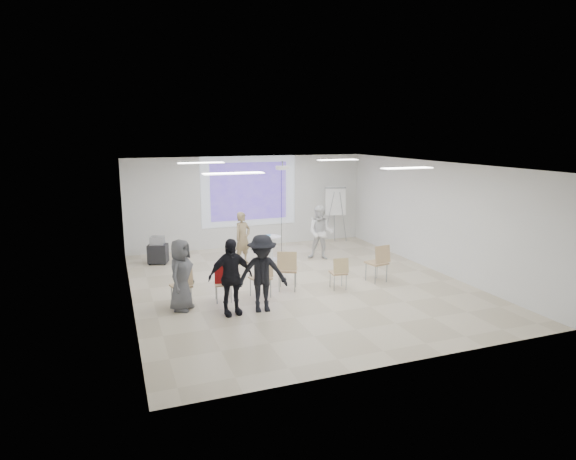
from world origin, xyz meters
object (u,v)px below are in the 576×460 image
object	(u,v)px
pedestal_table	(271,247)
flipchart_easel	(336,202)
audience_left	(230,271)
chair_right_inner	(339,271)
chair_far_left	(182,283)
chair_center	(287,267)
audience_outer	(181,271)
audience_mid	(262,268)
chair_left_mid	(223,281)
laptop	(260,276)
chair_right_far	(379,260)
chair_left_inner	(262,275)
av_cart	(158,251)
player_left	(243,235)
player_right	(321,230)

from	to	relation	value
pedestal_table	flipchart_easel	world-z (taller)	flipchart_easel
audience_left	chair_right_inner	bearing A→B (deg)	7.04
chair_right_inner	chair_far_left	bearing A→B (deg)	-176.76
chair_center	audience_outer	xyz separation A→B (m)	(-2.57, -0.39, 0.28)
chair_right_inner	audience_mid	world-z (taller)	audience_mid
chair_left_mid	laptop	size ratio (longest dim) A/B	2.51
audience_mid	flipchart_easel	bearing A→B (deg)	58.07
chair_right_far	chair_left_mid	bearing A→B (deg)	171.56
chair_left_inner	av_cart	xyz separation A→B (m)	(-1.96, 3.89, -0.17)
laptop	audience_mid	xyz separation A→B (m)	(-0.22, -0.90, 0.46)
player_left	chair_right_inner	bearing A→B (deg)	-90.96
chair_far_left	chair_center	bearing A→B (deg)	-9.24
chair_far_left	flipchart_easel	size ratio (longest dim) A/B	0.45
chair_left_mid	chair_right_inner	bearing A→B (deg)	5.35
pedestal_table	chair_right_far	size ratio (longest dim) A/B	0.81
player_right	audience_outer	size ratio (longest dim) A/B	1.03
player_left	chair_center	size ratio (longest dim) A/B	1.73
audience_mid	chair_center	bearing A→B (deg)	54.92
chair_right_inner	audience_mid	distance (m)	2.34
player_right	chair_right_inner	xyz separation A→B (m)	(-0.76, -2.79, -0.42)
chair_left_mid	av_cart	bearing A→B (deg)	112.76
pedestal_table	player_left	xyz separation A→B (m)	(-0.87, -0.04, 0.44)
chair_right_inner	laptop	distance (m)	1.96
player_left	audience_outer	world-z (taller)	audience_outer
player_left	flipchart_easel	size ratio (longest dim) A/B	0.90
av_cart	chair_left_mid	bearing A→B (deg)	-55.46
av_cart	audience_left	bearing A→B (deg)	-58.08
audience_left	chair_far_left	bearing A→B (deg)	129.55
chair_left_mid	chair_right_inner	distance (m)	2.83
laptop	chair_far_left	bearing A→B (deg)	-13.03
pedestal_table	laptop	bearing A→B (deg)	-112.81
chair_far_left	av_cart	distance (m)	3.78
laptop	av_cart	xyz separation A→B (m)	(-1.94, 3.79, -0.12)
pedestal_table	chair_far_left	bearing A→B (deg)	-135.84
audience_left	chair_center	bearing A→B (deg)	26.03
chair_right_inner	flipchart_easel	size ratio (longest dim) A/B	0.42
player_right	chair_center	bearing A→B (deg)	-96.75
chair_left_inner	chair_right_inner	world-z (taller)	chair_left_inner
pedestal_table	chair_center	xyz separation A→B (m)	(-0.50, -2.77, 0.17)
audience_mid	pedestal_table	bearing A→B (deg)	75.81
chair_center	pedestal_table	bearing A→B (deg)	104.04
player_left	player_right	bearing A→B (deg)	-35.35
audience_left	audience_mid	world-z (taller)	audience_mid
chair_center	flipchart_easel	bearing A→B (deg)	76.54
audience_outer	chair_right_inner	bearing A→B (deg)	-55.07
player_left	chair_right_far	bearing A→B (deg)	-74.41
audience_outer	chair_center	bearing A→B (deg)	-46.79
audience_outer	av_cart	xyz separation A→B (m)	(-0.11, 4.00, -0.50)
player_right	player_left	bearing A→B (deg)	-155.16
chair_right_far	flipchart_easel	world-z (taller)	flipchart_easel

